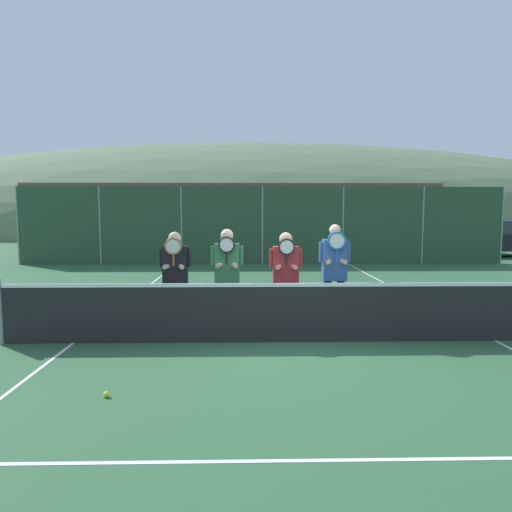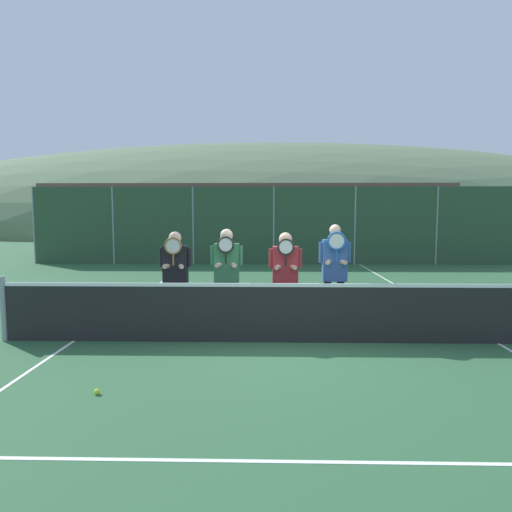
{
  "view_description": "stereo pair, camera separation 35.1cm",
  "coord_description": "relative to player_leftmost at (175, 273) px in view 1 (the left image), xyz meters",
  "views": [
    {
      "loc": [
        -0.64,
        -7.13,
        2.09
      ],
      "look_at": [
        -0.47,
        0.86,
        1.3
      ],
      "focal_mm": 32.0,
      "sensor_mm": 36.0,
      "label": 1
    },
    {
      "loc": [
        -0.29,
        -7.13,
        2.09
      ],
      "look_at": [
        -0.47,
        0.86,
        1.3
      ],
      "focal_mm": 32.0,
      "sensor_mm": 36.0,
      "label": 2
    }
  ],
  "objects": [
    {
      "name": "court_line_right_sideline",
      "position": [
        5.27,
        2.29,
        -1.03
      ],
      "size": [
        0.05,
        16.0,
        0.01
      ],
      "primitive_type": "cube",
      "color": "white",
      "rests_on": "ground_plane"
    },
    {
      "name": "player_center_right",
      "position": [
        1.91,
        -0.04,
        0.0
      ],
      "size": [
        0.57,
        0.34,
        1.73
      ],
      "color": "black",
      "rests_on": "ground_plane"
    },
    {
      "name": "court_line_left_sideline",
      "position": [
        -1.53,
        2.29,
        -1.03
      ],
      "size": [
        0.05,
        16.0,
        0.01
      ],
      "primitive_type": "cube",
      "color": "white",
      "rests_on": "ground_plane"
    },
    {
      "name": "car_far_left",
      "position": [
        -2.68,
        12.9,
        -0.16
      ],
      "size": [
        4.38,
        1.99,
        1.71
      ],
      "color": "black",
      "rests_on": "ground_plane"
    },
    {
      "name": "clubhouse_building",
      "position": [
        0.56,
        17.48,
        0.73
      ],
      "size": [
        20.85,
        5.5,
        3.48
      ],
      "color": "tan",
      "rests_on": "ground_plane"
    },
    {
      "name": "car_left_of_center",
      "position": [
        2.74,
        12.98,
        -0.16
      ],
      "size": [
        4.75,
        1.95,
        1.7
      ],
      "color": "slate",
      "rests_on": "ground_plane"
    },
    {
      "name": "tennis_net",
      "position": [
        1.87,
        -0.71,
        -0.54
      ],
      "size": [
        9.15,
        0.09,
        1.05
      ],
      "color": "gray",
      "rests_on": "ground_plane"
    },
    {
      "name": "fence_back",
      "position": [
        1.87,
        10.16,
        0.49
      ],
      "size": [
        19.21,
        0.06,
        3.05
      ],
      "color": "gray",
      "rests_on": "ground_plane"
    },
    {
      "name": "car_center",
      "position": [
        8.21,
        12.91,
        -0.15
      ],
      "size": [
        4.48,
        1.94,
        1.73
      ],
      "color": "slate",
      "rests_on": "ground_plane"
    },
    {
      "name": "court_line_service_near",
      "position": [
        1.87,
        -4.21,
        -1.03
      ],
      "size": [
        6.79,
        0.05,
        0.01
      ],
      "primitive_type": "cube",
      "color": "white",
      "rests_on": "ground_plane"
    },
    {
      "name": "player_center_left",
      "position": [
        0.9,
        -0.07,
        0.02
      ],
      "size": [
        0.56,
        0.34,
        1.79
      ],
      "color": "#56565B",
      "rests_on": "ground_plane"
    },
    {
      "name": "player_rightmost",
      "position": [
        2.76,
        -0.05,
        0.06
      ],
      "size": [
        0.55,
        0.34,
        1.87
      ],
      "color": "#232838",
      "rests_on": "ground_plane"
    },
    {
      "name": "tennis_ball_on_court",
      "position": [
        -0.35,
        -2.85,
        -1.0
      ],
      "size": [
        0.07,
        0.07,
        0.07
      ],
      "color": "#CCDB33",
      "rests_on": "ground_plane"
    },
    {
      "name": "car_right_of_center",
      "position": [
        13.33,
        13.04,
        -0.17
      ],
      "size": [
        4.06,
        1.97,
        1.67
      ],
      "color": "black",
      "rests_on": "ground_plane"
    },
    {
      "name": "hill_distant",
      "position": [
        1.87,
        49.47,
        -1.03
      ],
      "size": [
        100.24,
        55.69,
        19.49
      ],
      "color": "#5B7551",
      "rests_on": "ground_plane"
    },
    {
      "name": "player_leftmost",
      "position": [
        0.0,
        0.0,
        0.0
      ],
      "size": [
        0.55,
        0.34,
        1.74
      ],
      "color": "#232838",
      "rests_on": "ground_plane"
    },
    {
      "name": "ground_plane",
      "position": [
        1.87,
        -0.71,
        -1.03
      ],
      "size": [
        120.0,
        120.0,
        0.0
      ],
      "primitive_type": "plane",
      "color": "#2D5B38"
    }
  ]
}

